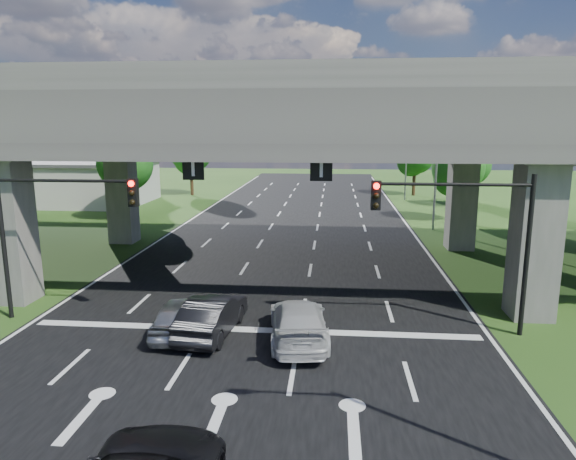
% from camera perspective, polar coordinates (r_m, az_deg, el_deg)
% --- Properties ---
extents(ground, '(160.00, 160.00, 0.00)m').
position_cam_1_polar(ground, '(16.82, -5.88, -15.61)').
color(ground, '#254415').
rests_on(ground, ground).
extents(road, '(18.00, 120.00, 0.03)m').
position_cam_1_polar(road, '(26.01, -1.71, -5.60)').
color(road, black).
rests_on(road, ground).
extents(overpass, '(80.00, 15.00, 10.00)m').
position_cam_1_polar(overpass, '(26.86, -1.30, 12.04)').
color(overpass, '#3D3A37').
rests_on(overpass, ground).
extents(warehouse, '(20.00, 10.00, 4.00)m').
position_cam_1_polar(warehouse, '(57.80, -25.12, 4.75)').
color(warehouse, '#9E9E99').
rests_on(warehouse, ground).
extents(signal_right, '(5.76, 0.54, 6.00)m').
position_cam_1_polar(signal_right, '(19.56, 19.36, 0.64)').
color(signal_right, black).
rests_on(signal_right, ground).
extents(signal_left, '(5.76, 0.54, 6.00)m').
position_cam_1_polar(signal_left, '(21.81, -24.68, 1.30)').
color(signal_left, black).
rests_on(signal_left, ground).
extents(streetlight_far, '(3.38, 0.25, 10.00)m').
position_cam_1_polar(streetlight_far, '(39.38, 15.68, 8.41)').
color(streetlight_far, gray).
rests_on(streetlight_far, ground).
extents(streetlight_beyond, '(3.38, 0.25, 10.00)m').
position_cam_1_polar(streetlight_beyond, '(55.18, 12.67, 9.29)').
color(streetlight_beyond, gray).
rests_on(streetlight_beyond, ground).
extents(tree_left_near, '(4.50, 4.50, 7.80)m').
position_cam_1_polar(tree_left_near, '(44.16, -17.61, 7.24)').
color(tree_left_near, black).
rests_on(tree_left_near, ground).
extents(tree_left_mid, '(3.91, 3.90, 6.76)m').
position_cam_1_polar(tree_left_mid, '(52.73, -17.27, 7.15)').
color(tree_left_mid, black).
rests_on(tree_left_mid, ground).
extents(tree_left_far, '(4.80, 4.80, 8.32)m').
position_cam_1_polar(tree_left_far, '(58.94, -10.72, 8.80)').
color(tree_left_far, black).
rests_on(tree_left_far, ground).
extents(tree_right_near, '(4.20, 4.20, 7.28)m').
position_cam_1_polar(tree_right_near, '(43.98, 18.45, 6.75)').
color(tree_right_near, black).
rests_on(tree_right_near, ground).
extents(tree_right_mid, '(3.91, 3.90, 6.76)m').
position_cam_1_polar(tree_right_mid, '(52.47, 19.65, 6.98)').
color(tree_right_mid, black).
rests_on(tree_right_mid, ground).
extents(tree_right_far, '(4.50, 4.50, 7.80)m').
position_cam_1_polar(tree_right_far, '(59.46, 14.01, 8.37)').
color(tree_right_far, black).
rests_on(tree_right_far, ground).
extents(car_silver, '(1.76, 4.08, 1.37)m').
position_cam_1_polar(car_silver, '(19.80, -11.78, -9.27)').
color(car_silver, '#AFB2B8').
rests_on(car_silver, road).
extents(car_dark, '(1.97, 4.53, 1.45)m').
position_cam_1_polar(car_dark, '(19.48, -8.44, -9.36)').
color(car_dark, black).
rests_on(car_dark, road).
extents(car_white, '(2.56, 5.12, 1.43)m').
position_cam_1_polar(car_white, '(18.73, 1.16, -10.13)').
color(car_white, '#B4B4B4').
rests_on(car_white, road).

